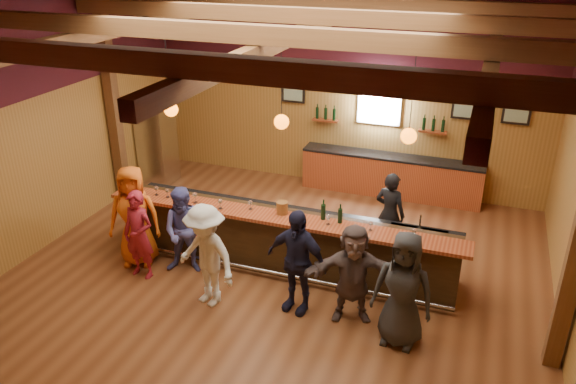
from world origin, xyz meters
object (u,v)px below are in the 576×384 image
bar_counter (286,238)px  customer_redvest (139,235)px  customer_dark (403,290)px  ice_bucket (282,208)px  back_bar_cabinet (390,175)px  bottle_a (323,212)px  stainless_fridge (157,146)px  customer_white (206,256)px  customer_brown (353,273)px  customer_denim (185,231)px  customer_navy (297,261)px  bartender (390,214)px  customer_orange (134,216)px

bar_counter → customer_redvest: 2.52m
customer_dark → ice_bucket: 2.59m
back_bar_cabinet → bottle_a: bearing=-97.1°
stainless_fridge → customer_white: (3.36, -3.97, -0.04)m
customer_brown → customer_dark: size_ratio=0.90×
customer_denim → ice_bucket: bearing=6.4°
customer_navy → stainless_fridge: bearing=153.0°
customer_navy → bartender: (1.01, 2.21, -0.07)m
customer_dark → bartender: bearing=109.2°
customer_denim → ice_bucket: (1.55, 0.60, 0.43)m
customer_navy → bottle_a: (0.11, 1.01, 0.38)m
customer_orange → bartender: (4.13, 1.87, -0.13)m
bar_counter → customer_brown: customer_brown is taller
customer_redvest → customer_navy: bearing=4.7°
customer_navy → bottle_a: customer_navy is taller
back_bar_cabinet → bottle_a: size_ratio=11.27×
customer_redvest → bottle_a: 3.13m
customer_white → ice_bucket: 1.56m
stainless_fridge → bartender: bearing=-13.9°
stainless_fridge → customer_dark: (6.38, -3.87, -0.02)m
bar_counter → customer_white: (-0.76, -1.52, 0.34)m
back_bar_cabinet → ice_bucket: ice_bucket is taller
customer_white → bartender: size_ratio=1.08×
customer_navy → bar_counter: bearing=127.8°
customer_orange → bottle_a: customer_orange is taller
bar_counter → customer_orange: bearing=-161.4°
customer_orange → customer_dark: 4.81m
customer_orange → bartender: size_ratio=1.16×
back_bar_cabinet → customer_orange: bearing=-129.9°
bar_counter → bartender: (1.62, 1.03, 0.27)m
bar_counter → back_bar_cabinet: bearing=71.7°
back_bar_cabinet → ice_bucket: (-1.18, -3.77, 0.74)m
customer_denim → back_bar_cabinet: bearing=43.5°
bartender → customer_dark: bearing=120.5°
customer_orange → customer_brown: bearing=-23.8°
customer_navy → ice_bucket: bearing=132.2°
customer_navy → customer_dark: (1.66, -0.24, 0.02)m
bartender → bottle_a: (-0.91, -1.20, 0.45)m
customer_white → customer_dark: bearing=20.3°
customer_orange → ice_bucket: (2.52, 0.64, 0.29)m
customer_dark → customer_navy: bearing=176.4°
customer_redvest → customer_denim: 0.77m
ice_bucket → bottle_a: bearing=2.8°
customer_denim → bottle_a: bearing=1.0°
customer_brown → customer_redvest: bearing=164.3°
customer_denim → bottle_a: 2.39m
back_bar_cabinet → customer_dark: (1.08, -4.99, 0.41)m
bartender → ice_bucket: (-1.62, -1.23, 0.42)m
customer_redvest → customer_white: (1.45, -0.32, 0.07)m
customer_orange → bar_counter: bearing=-1.3°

